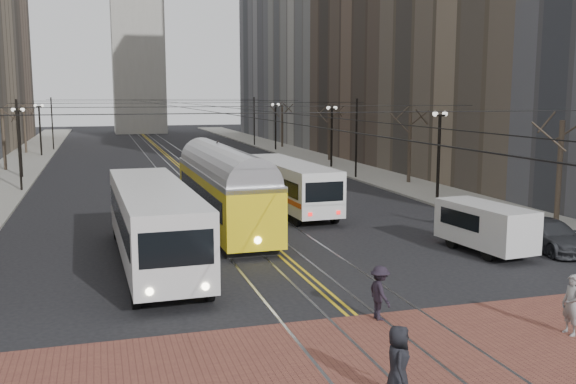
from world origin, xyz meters
TOP-DOWN VIEW (x-y plane):
  - ground at (0.00, 0.00)m, footprint 260.00×260.00m
  - sidewalk_left at (-15.00, 45.00)m, footprint 5.00×140.00m
  - sidewalk_right at (15.00, 45.00)m, footprint 5.00×140.00m
  - crosswalk_band at (0.00, -4.00)m, footprint 25.00×6.00m
  - streetcar_rails at (0.00, 45.00)m, footprint 4.80×130.00m
  - centre_lines at (0.00, 45.00)m, footprint 0.42×130.00m
  - building_right_mid at (25.50, 46.00)m, footprint 16.00×20.00m
  - building_right_far at (25.50, 86.00)m, footprint 16.00×20.00m
  - lamp_posts at (-0.00, 28.75)m, footprint 27.60×57.20m
  - street_trees at (0.00, 35.25)m, footprint 31.68×53.28m
  - trolley_wires at (0.00, 34.83)m, footprint 25.96×120.00m
  - transit_bus at (-5.45, 7.08)m, footprint 3.08×13.14m
  - streetcar at (-1.34, 13.46)m, footprint 2.78×14.11m
  - rear_bus at (3.34, 17.34)m, footprint 2.94×11.39m
  - cargo_van at (8.68, 5.00)m, footprint 2.38×5.04m
  - sedan_grey at (4.00, 22.00)m, footprint 2.36×5.06m
  - sedan_silver at (4.00, 43.47)m, footprint 1.78×4.47m
  - sedan_parked at (11.80, 4.60)m, footprint 2.36×4.84m
  - pedestrian_a at (-1.14, -6.50)m, footprint 0.84×1.01m
  - pedestrian_b at (5.47, -4.25)m, footprint 0.45×0.67m
  - pedestrian_d at (0.69, -1.50)m, footprint 0.68×1.13m

SIDE VIEW (x-z plane):
  - ground at x=0.00m, z-range 0.00..0.00m
  - streetcar_rails at x=0.00m, z-range 0.00..0.01m
  - crosswalk_band at x=0.00m, z-range 0.00..0.01m
  - centre_lines at x=0.00m, z-range 0.01..0.01m
  - sidewalk_left at x=-15.00m, z-range 0.00..0.15m
  - sidewalk_right at x=15.00m, z-range 0.00..0.15m
  - sedan_parked at x=11.80m, z-range 0.00..1.36m
  - sedan_silver at x=4.00m, z-range 0.00..1.45m
  - sedan_grey at x=4.00m, z-range 0.00..1.68m
  - pedestrian_d at x=0.69m, z-range 0.01..1.71m
  - pedestrian_a at x=-1.14m, z-range 0.01..1.77m
  - pedestrian_b at x=5.47m, z-range 0.01..1.80m
  - cargo_van at x=8.68m, z-range 0.00..2.16m
  - rear_bus at x=3.34m, z-range 0.00..2.95m
  - transit_bus at x=-5.45m, z-range 0.00..3.27m
  - streetcar at x=-1.34m, z-range 0.00..3.32m
  - street_trees at x=0.00m, z-range 0.00..5.60m
  - lamp_posts at x=0.00m, z-range 0.00..5.60m
  - trolley_wires at x=0.00m, z-range 0.47..7.07m
  - building_right_mid at x=25.50m, z-range 0.00..34.00m
  - building_right_far at x=25.50m, z-range 0.00..40.00m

